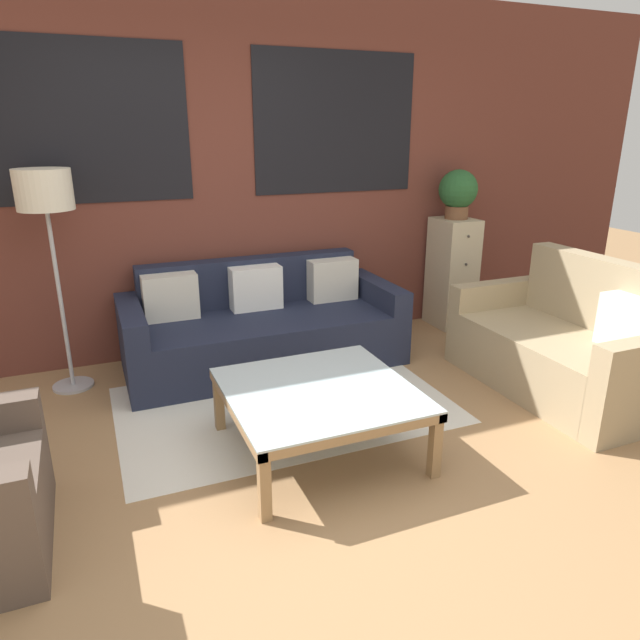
{
  "coord_description": "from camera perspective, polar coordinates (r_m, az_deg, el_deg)",
  "views": [
    {
      "loc": [
        -1.05,
        -2.09,
        1.77
      ],
      "look_at": [
        0.33,
        1.23,
        0.55
      ],
      "focal_mm": 32.0,
      "sensor_mm": 36.0,
      "label": 1
    }
  ],
  "objects": [
    {
      "name": "rug",
      "position": [
        3.88,
        -3.62,
        -8.42
      ],
      "size": [
        2.15,
        1.42,
        0.0
      ],
      "color": "silver",
      "rests_on": "ground_plane"
    },
    {
      "name": "floor_lamp",
      "position": [
        4.16,
        -25.75,
        10.55
      ],
      "size": [
        0.35,
        0.35,
        1.52
      ],
      "color": "#B2B2B7",
      "rests_on": "ground_plane"
    },
    {
      "name": "couch_dark",
      "position": [
        4.47,
        -5.78,
        -0.78
      ],
      "size": [
        2.1,
        0.88,
        0.78
      ],
      "color": "#1E2338",
      "rests_on": "ground_plane"
    },
    {
      "name": "coffee_table",
      "position": [
        3.21,
        -0.11,
        -7.66
      ],
      "size": [
        1.01,
        1.01,
        0.39
      ],
      "color": "silver",
      "rests_on": "ground_plane"
    },
    {
      "name": "ground_plane",
      "position": [
        2.94,
        3.51,
        -18.4
      ],
      "size": [
        16.0,
        16.0,
        0.0
      ],
      "primitive_type": "plane",
      "color": "#9E754C"
    },
    {
      "name": "settee_vintage",
      "position": [
        4.33,
        23.33,
        -2.57
      ],
      "size": [
        0.8,
        1.51,
        0.92
      ],
      "color": "tan",
      "rests_on": "ground_plane"
    },
    {
      "name": "potted_plant",
      "position": [
        5.28,
        13.63,
        12.36
      ],
      "size": [
        0.34,
        0.34,
        0.43
      ],
      "color": "brown",
      "rests_on": "drawer_cabinet"
    },
    {
      "name": "drawer_cabinet",
      "position": [
        5.41,
        13.04,
        4.61
      ],
      "size": [
        0.33,
        0.41,
        0.99
      ],
      "color": "#C6B793",
      "rests_on": "ground_plane"
    },
    {
      "name": "wall_back_brick",
      "position": [
        4.67,
        -9.7,
        14.01
      ],
      "size": [
        8.4,
        0.09,
        2.8
      ],
      "color": "brown",
      "rests_on": "ground_plane"
    }
  ]
}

